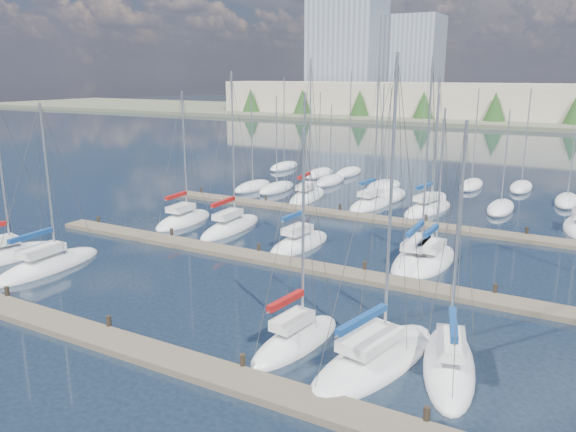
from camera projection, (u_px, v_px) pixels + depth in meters
The scene contains 19 objects.
ground at pixel (458, 171), 74.36m from camera, with size 400.00×400.00×0.00m, color #1A2635.
dock_near at pixel (158, 356), 25.33m from camera, with size 44.00×1.93×1.10m.
dock_mid at pixel (303, 266), 37.16m from camera, with size 44.00×1.93×1.10m.
dock_far at pixel (378, 219), 48.99m from camera, with size 44.00×1.93×1.10m.
sailboat_e at pixel (375, 360), 24.89m from camera, with size 4.67×9.34×14.10m.
sailboat_k at pixel (418, 257), 38.84m from camera, with size 2.95×9.71×14.45m.
sailboat_n at pixel (307, 196), 57.93m from camera, with size 3.58×8.47×14.76m.
sailboat_o at pixel (371, 204), 54.49m from camera, with size 3.41×7.37×13.47m.
sailboat_i at pixel (231, 227), 46.34m from camera, with size 2.75×8.30×13.45m.
sailboat_h at pixel (184, 220), 48.54m from camera, with size 3.02×7.03×11.84m.
sailboat_j at pixel (300, 244), 41.87m from camera, with size 3.00×7.15×11.97m.
sailboat_a at pixel (1, 257), 38.74m from camera, with size 3.93×8.90×12.32m.
sailboat_f at pixel (449, 364), 24.55m from camera, with size 4.15×8.16×11.45m.
sailboat_l at pixel (432, 261), 38.04m from camera, with size 2.47×7.20×11.13m.
sailboat_b at pixel (48, 266), 37.09m from camera, with size 2.86×8.34×11.50m.
sailboat_p at pixel (428, 209), 52.61m from camera, with size 4.04×8.30×13.52m.
sailboat_d at pixel (296, 341), 26.65m from camera, with size 2.77×6.65×10.98m.
distant_boats at pixel (384, 186), 62.63m from camera, with size 36.93×20.75×13.30m.
shoreline at pixel (487, 92), 154.66m from camera, with size 400.00×60.00×38.00m.
Camera 1 is at (16.37, -15.15, 12.53)m, focal length 35.00 mm.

